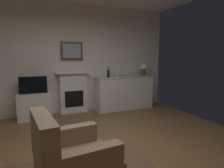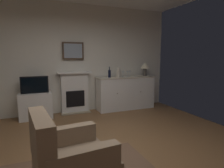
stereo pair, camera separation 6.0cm
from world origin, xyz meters
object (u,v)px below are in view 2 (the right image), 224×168
wine_bottle (109,74)px  wine_glass_right (130,72)px  table_lamp (145,66)px  fireplace_unit (75,92)px  tv_cabinet (36,106)px  wine_glass_center (127,73)px  vase_decorative (119,72)px  framed_picture (73,51)px  tv_set (35,85)px  sideboard_cabinet (126,93)px  wine_glass_left (123,72)px  armchair (68,160)px

wine_bottle → wine_glass_right: size_ratio=1.76×
table_lamp → fireplace_unit: bearing=175.0°
wine_glass_right → tv_cabinet: wine_glass_right is taller
wine_glass_center → vase_decorative: size_ratio=0.59×
framed_picture → wine_bottle: (0.93, -0.22, -0.60)m
wine_glass_right → vase_decorative: size_ratio=0.59×
fireplace_unit → tv_cabinet: bearing=-170.6°
vase_decorative → wine_glass_center: bearing=1.7°
fireplace_unit → wine_glass_center: bearing=-8.6°
wine_glass_right → tv_set: (-2.53, -0.03, -0.22)m
sideboard_cabinet → wine_glass_right: (0.14, 0.03, 0.58)m
sideboard_cabinet → wine_glass_right: 0.60m
table_lamp → tv_cabinet: table_lamp is taller
table_lamp → tv_cabinet: (-3.02, 0.02, -0.89)m
framed_picture → wine_glass_right: (1.56, -0.20, -0.59)m
table_lamp → tv_set: bearing=-179.8°
sideboard_cabinet → fireplace_unit: bearing=172.9°
vase_decorative → wine_glass_left: bearing=21.3°
wine_glass_center → framed_picture: bearing=169.7°
table_lamp → wine_glass_center: bearing=-176.0°
fireplace_unit → sideboard_cabinet: size_ratio=0.66×
fireplace_unit → framed_picture: 1.09m
framed_picture → armchair: bearing=-102.4°
vase_decorative → tv_cabinet: 2.28m
framed_picture → tv_set: 1.29m
sideboard_cabinet → armchair: 3.58m
wine_glass_left → wine_glass_center: 0.12m
tv_set → wine_glass_left: bearing=0.5°
wine_glass_right → vase_decorative: (-0.38, -0.08, 0.02)m
wine_glass_center → tv_set: 2.43m
sideboard_cabinet → tv_cabinet: 2.40m
table_lamp → wine_glass_center: size_ratio=2.42×
vase_decorative → sideboard_cabinet: bearing=11.5°
sideboard_cabinet → vase_decorative: vase_decorative is taller
wine_glass_center → tv_cabinet: 2.53m
fireplace_unit → wine_glass_left: fireplace_unit is taller
sideboard_cabinet → wine_glass_center: wine_glass_center is taller
wine_bottle → sideboard_cabinet: bearing=-0.6°
fireplace_unit → wine_glass_right: (1.56, -0.15, 0.50)m
sideboard_cabinet → vase_decorative: (-0.25, -0.05, 0.60)m
table_lamp → armchair: (-2.73, -2.89, -0.82)m
fireplace_unit → tv_cabinet: fireplace_unit is taller
fireplace_unit → vase_decorative: bearing=-11.0°
table_lamp → wine_glass_right: size_ratio=2.42×
wine_glass_left → tv_set: 2.32m
wine_glass_center → tv_cabinet: (-2.42, 0.06, -0.73)m
vase_decorative → tv_set: bearing=178.9°
wine_glass_right → tv_cabinet: (-2.53, -0.01, -0.73)m
vase_decorative → fireplace_unit: bearing=169.0°
wine_glass_right → vase_decorative: bearing=-168.9°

